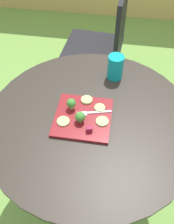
{
  "coord_description": "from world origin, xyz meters",
  "views": [
    {
      "loc": [
        0.09,
        -0.71,
        1.61
      ],
      "look_at": [
        -0.02,
        -0.01,
        0.78
      ],
      "focal_mm": 40.41,
      "sensor_mm": 36.0,
      "label": 1
    }
  ],
  "objects_px": {
    "drinking_glass": "(115,68)",
    "fork": "(91,113)",
    "patio_chair": "(105,40)",
    "salad_plate": "(83,117)"
  },
  "relations": [
    {
      "from": "patio_chair",
      "to": "drinking_glass",
      "type": "bearing_deg",
      "value": -80.49
    },
    {
      "from": "patio_chair",
      "to": "drinking_glass",
      "type": "xyz_separation_m",
      "value": [
        0.11,
        -0.66,
        0.27
      ]
    },
    {
      "from": "patio_chair",
      "to": "drinking_glass",
      "type": "distance_m",
      "value": 0.72
    },
    {
      "from": "salad_plate",
      "to": "fork",
      "type": "xyz_separation_m",
      "value": [
        0.03,
        0.02,
        0.01
      ]
    },
    {
      "from": "patio_chair",
      "to": "salad_plate",
      "type": "relative_size",
      "value": 3.6
    },
    {
      "from": "patio_chair",
      "to": "salad_plate",
      "type": "xyz_separation_m",
      "value": [
        -0.01,
        -0.96,
        0.22
      ]
    },
    {
      "from": "patio_chair",
      "to": "fork",
      "type": "bearing_deg",
      "value": -88.36
    },
    {
      "from": "fork",
      "to": "patio_chair",
      "type": "bearing_deg",
      "value": 91.64
    },
    {
      "from": "drinking_glass",
      "to": "fork",
      "type": "bearing_deg",
      "value": -106.76
    },
    {
      "from": "patio_chair",
      "to": "fork",
      "type": "distance_m",
      "value": 0.96
    }
  ]
}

